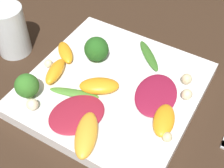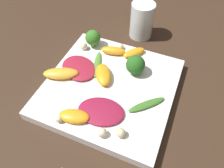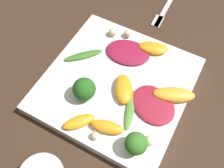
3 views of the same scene
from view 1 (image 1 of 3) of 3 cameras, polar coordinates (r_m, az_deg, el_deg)
The scene contains 19 objects.
ground_plane at distance 0.54m, azimuth 0.14°, elevation -1.72°, with size 2.40×2.40×0.00m, color #382619.
plate at distance 0.53m, azimuth 0.14°, elevation -0.90°, with size 0.28×0.28×0.02m.
drinking_glass at distance 0.62m, azimuth -17.92°, elevation 9.44°, with size 0.06×0.06×0.10m.
radicchio_leaf_0 at distance 0.48m, azimuth -6.46°, elevation -5.50°, with size 0.11×0.10×0.01m.
radicchio_leaf_1 at distance 0.51m, azimuth 8.04°, elevation -1.95°, with size 0.10×0.08×0.01m.
orange_segment_0 at distance 0.54m, azimuth -10.33°, elevation 2.29°, with size 0.06×0.04×0.02m.
orange_segment_1 at distance 0.45m, azimuth -4.72°, elevation -9.21°, with size 0.09×0.06×0.02m.
orange_segment_2 at distance 0.48m, azimuth 9.48°, elevation -6.54°, with size 0.07×0.05×0.02m.
orange_segment_3 at distance 0.58m, azimuth -8.52°, elevation 5.76°, with size 0.06×0.06×0.02m.
orange_segment_4 at distance 0.51m, azimuth -2.35°, elevation -0.33°, with size 0.06×0.07×0.02m.
broccoli_floret_0 at distance 0.55m, azimuth -2.86°, elevation 6.37°, with size 0.04×0.04×0.05m.
broccoli_floret_1 at distance 0.51m, azimuth -15.29°, elevation -0.35°, with size 0.04×0.04×0.04m.
arugula_sprig_0 at distance 0.51m, azimuth -6.94°, elevation -1.64°, with size 0.04×0.08×0.01m.
arugula_sprig_1 at distance 0.57m, azimuth 6.76°, elevation 5.20°, with size 0.07×0.07×0.01m.
macadamia_nut_0 at distance 0.54m, azimuth 13.48°, elevation 0.90°, with size 0.02×0.02×0.02m.
macadamia_nut_1 at distance 0.46m, azimuth 10.07°, elevation -9.53°, with size 0.01×0.01×0.01m.
macadamia_nut_2 at distance 0.56m, azimuth -11.55°, elevation 3.69°, with size 0.01×0.01×0.01m.
macadamia_nut_3 at distance 0.50m, azimuth -14.36°, elevation -3.65°, with size 0.02×0.02×0.02m.
macadamia_nut_4 at distance 0.51m, azimuth 13.52°, elevation -1.86°, with size 0.02×0.02×0.02m.
Camera 1 is at (0.30, 0.18, 0.42)m, focal length 50.00 mm.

